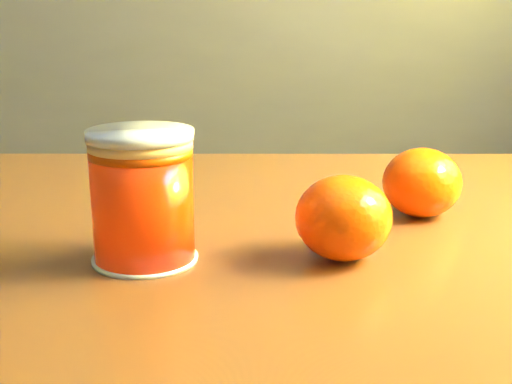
{
  "coord_description": "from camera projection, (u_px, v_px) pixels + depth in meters",
  "views": [
    {
      "loc": [
        0.74,
        -0.52,
        0.88
      ],
      "look_at": [
        0.78,
        -0.0,
        0.74
      ],
      "focal_mm": 50.0,
      "sensor_mm": 36.0,
      "label": 1
    }
  ],
  "objects": [
    {
      "name": "table",
      "position": [
        353.0,
        333.0,
        0.61
      ],
      "size": [
        0.97,
        0.71,
        0.69
      ],
      "rotation": [
        0.0,
        0.0,
        -0.07
      ],
      "color": "brown",
      "rests_on": "ground"
    },
    {
      "name": "orange_back",
      "position": [
        422.0,
        183.0,
        0.64
      ],
      "size": [
        0.08,
        0.08,
        0.06
      ],
      "primitive_type": "ellipsoid",
      "rotation": [
        0.0,
        0.0,
        -0.22
      ],
      "color": "#FF4D05",
      "rests_on": "table"
    },
    {
      "name": "juice_glass",
      "position": [
        143.0,
        197.0,
        0.53
      ],
      "size": [
        0.08,
        0.08,
        0.1
      ],
      "rotation": [
        0.0,
        0.0,
        0.23
      ],
      "color": "red",
      "rests_on": "table"
    },
    {
      "name": "orange_front",
      "position": [
        344.0,
        218.0,
        0.53
      ],
      "size": [
        0.1,
        0.1,
        0.06
      ],
      "primitive_type": "ellipsoid",
      "rotation": [
        0.0,
        0.0,
        0.4
      ],
      "color": "#FF4D05",
      "rests_on": "table"
    }
  ]
}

